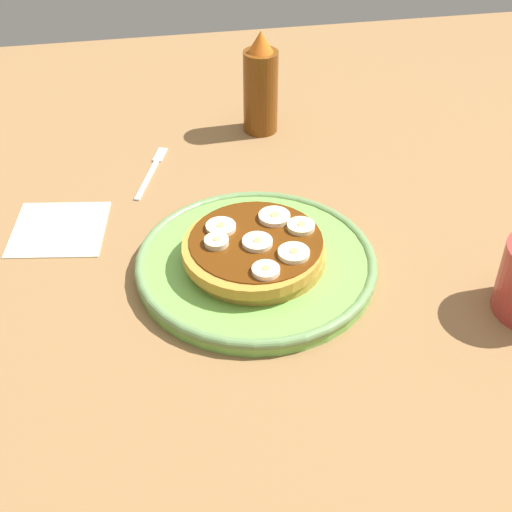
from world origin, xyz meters
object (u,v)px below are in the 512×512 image
object	(u,v)px
plate	(256,263)
syrup_bottle	(261,87)
banana_slice_2	(274,217)
napkin	(59,228)
pancake_stack	(256,252)
banana_slice_5	(221,227)
banana_slice_4	(217,245)
banana_slice_6	(268,270)
banana_slice_0	(259,242)
fork	(152,169)
banana_slice_1	(294,253)
banana_slice_3	(301,227)

from	to	relation	value
plate	syrup_bottle	world-z (taller)	syrup_bottle
banana_slice_2	napkin	world-z (taller)	banana_slice_2
pancake_stack	banana_slice_5	world-z (taller)	banana_slice_5
banana_slice_4	banana_slice_6	world-z (taller)	same
banana_slice_5	syrup_bottle	distance (cm)	30.80
banana_slice_0	fork	bearing A→B (deg)	113.00
banana_slice_4	napkin	size ratio (longest dim) A/B	0.24
plate	banana_slice_0	world-z (taller)	banana_slice_0
napkin	banana_slice_6	bearing A→B (deg)	-38.21
banana_slice_0	banana_slice_1	xyz separation A→B (cm)	(3.21, -2.52, -0.00)
plate	banana_slice_5	distance (cm)	5.58
banana_slice_1	banana_slice_3	size ratio (longest dim) A/B	1.09
banana_slice_6	syrup_bottle	bearing A→B (deg)	80.58
banana_slice_1	banana_slice_4	size ratio (longest dim) A/B	1.27
plate	syrup_bottle	bearing A→B (deg)	78.54
banana_slice_0	napkin	distance (cm)	25.86
pancake_stack	banana_slice_5	bearing A→B (deg)	137.98
pancake_stack	banana_slice_3	xyz separation A→B (cm)	(5.29, 1.60, 1.58)
banana_slice_1	napkin	bearing A→B (deg)	149.11
plate	banana_slice_1	bearing A→B (deg)	-44.01
pancake_stack	fork	distance (cm)	25.81
fork	banana_slice_2	bearing A→B (deg)	-57.33
banana_slice_6	napkin	distance (cm)	28.53
banana_slice_2	fork	xyz separation A→B (cm)	(-12.69, 19.79, -4.37)
banana_slice_0	banana_slice_3	bearing A→B (deg)	21.10
plate	banana_slice_6	distance (cm)	6.62
napkin	fork	distance (cm)	16.47
pancake_stack	fork	world-z (taller)	pancake_stack
banana_slice_3	napkin	bearing A→B (deg)	158.48
plate	banana_slice_2	size ratio (longest dim) A/B	7.51
banana_slice_1	fork	xyz separation A→B (cm)	(-13.40, 26.51, -4.35)
fork	banana_slice_3	bearing A→B (deg)	-55.42
banana_slice_3	banana_slice_6	size ratio (longest dim) A/B	1.06
banana_slice_4	plate	bearing A→B (deg)	5.80
syrup_bottle	banana_slice_1	bearing A→B (deg)	-94.90
pancake_stack	banana_slice_3	world-z (taller)	banana_slice_3
banana_slice_2	banana_slice_3	size ratio (longest dim) A/B	1.16
banana_slice_4	napkin	bearing A→B (deg)	145.09
banana_slice_2	napkin	size ratio (longest dim) A/B	0.32
banana_slice_5	banana_slice_6	size ratio (longest dim) A/B	1.15
banana_slice_0	napkin	world-z (taller)	banana_slice_0
banana_slice_3	syrup_bottle	bearing A→B (deg)	87.77
pancake_stack	napkin	world-z (taller)	pancake_stack
banana_slice_1	banana_slice_5	xyz separation A→B (cm)	(-6.88, 5.91, -0.00)
banana_slice_1	napkin	xyz separation A→B (cm)	(-25.33, 15.15, -4.45)
plate	syrup_bottle	distance (cm)	32.84
banana_slice_1	syrup_bottle	bearing A→B (deg)	85.10
pancake_stack	banana_slice_5	distance (cm)	4.83
banana_slice_2	banana_slice_6	size ratio (longest dim) A/B	1.23
banana_slice_3	fork	world-z (taller)	banana_slice_3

